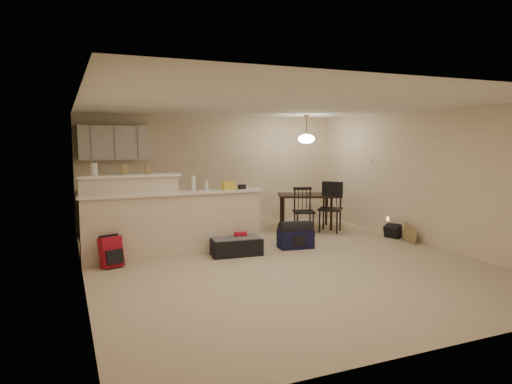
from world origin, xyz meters
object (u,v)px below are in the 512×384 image
dining_chair_far (330,208)px  black_daypack (393,231)px  suitcase (235,246)px  red_backpack (111,252)px  pendant_lamp (306,138)px  navy_duffel (295,239)px  dining_chair_near (304,210)px  dining_table (306,198)px

dining_chair_far → black_daypack: size_ratio=3.52×
dining_chair_far → black_daypack: (0.83, -1.03, -0.39)m
suitcase → red_backpack: 2.05m
pendant_lamp → red_backpack: (-4.33, -1.64, -1.75)m
suitcase → navy_duffel: size_ratio=1.37×
navy_duffel → pendant_lamp: bearing=63.3°
dining_chair_near → dining_chair_far: (0.56, -0.15, 0.04)m
red_backpack → navy_duffel: size_ratio=0.77×
pendant_lamp → red_backpack: 4.95m
pendant_lamp → black_daypack: (1.09, -1.64, -1.86)m
suitcase → red_backpack: size_ratio=1.79×
dining_chair_far → navy_duffel: size_ratio=1.68×
pendant_lamp → dining_chair_far: bearing=-67.4°
dining_chair_near → black_daypack: bearing=-23.1°
dining_chair_near → dining_chair_far: size_ratio=0.91×
dining_chair_far → black_daypack: 1.38m
dining_chair_near → black_daypack: (1.39, -1.17, -0.35)m
dining_chair_far → red_backpack: size_ratio=2.19×
dining_chair_far → suitcase: dining_chair_far is taller
dining_chair_far → suitcase: size_ratio=1.23×
dining_table → navy_duffel: 2.05m
dining_chair_near → suitcase: bearing=-132.4°
red_backpack → black_daypack: 5.42m
pendant_lamp → dining_chair_near: size_ratio=0.65×
dining_chair_far → pendant_lamp: bearing=157.1°
dining_chair_near → navy_duffel: (-0.82, -1.17, -0.31)m
dining_chair_near → dining_chair_far: 0.58m
dining_table → suitcase: size_ratio=1.67×
navy_duffel → red_backpack: bearing=-172.4°
dining_table → navy_duffel: bearing=-102.1°
pendant_lamp → dining_chair_far: 1.61m
dining_chair_near → red_backpack: size_ratio=2.01×
pendant_lamp → suitcase: (-2.29, -1.64, -1.85)m
dining_table → black_daypack: bearing=-34.2°
dining_table → red_backpack: 4.65m
navy_duffel → black_daypack: 2.21m
dining_table → dining_chair_near: dining_chair_near is taller
dining_chair_far → red_backpack: bearing=-122.9°
dining_table → red_backpack: (-4.33, -1.64, -0.42)m
red_backpack → pendant_lamp: bearing=3.4°
navy_duffel → black_daypack: (2.21, 0.00, -0.04)m
suitcase → red_backpack: (-2.04, 0.00, 0.09)m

